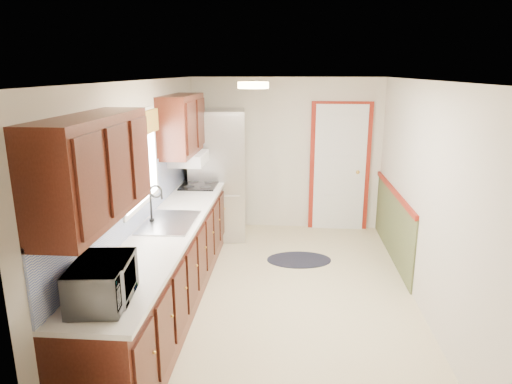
# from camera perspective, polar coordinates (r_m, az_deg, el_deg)

# --- Properties ---
(room_shell) EXTENTS (3.20, 5.20, 2.52)m
(room_shell) POSITION_cam_1_polar(r_m,az_deg,el_deg) (4.86, 3.39, -0.55)
(room_shell) COLOR beige
(room_shell) RESTS_ON ground
(kitchen_run) EXTENTS (0.63, 4.00, 2.20)m
(kitchen_run) POSITION_cam_1_polar(r_m,az_deg,el_deg) (4.88, -11.47, -5.57)
(kitchen_run) COLOR #3C150D
(kitchen_run) RESTS_ON ground
(back_wall_trim) EXTENTS (1.12, 2.30, 2.08)m
(back_wall_trim) POSITION_cam_1_polar(r_m,az_deg,el_deg) (7.14, 11.71, 1.63)
(back_wall_trim) COLOR maroon
(back_wall_trim) RESTS_ON ground
(ceiling_fixture) EXTENTS (0.30, 0.30, 0.06)m
(ceiling_fixture) POSITION_cam_1_polar(r_m,az_deg,el_deg) (4.50, -0.35, 13.21)
(ceiling_fixture) COLOR #FFD88C
(ceiling_fixture) RESTS_ON room_shell
(microwave) EXTENTS (0.36, 0.58, 0.37)m
(microwave) POSITION_cam_1_polar(r_m,az_deg,el_deg) (3.34, -18.72, -10.16)
(microwave) COLOR white
(microwave) RESTS_ON kitchen_run
(refrigerator) EXTENTS (0.89, 0.85, 1.94)m
(refrigerator) POSITION_cam_1_polar(r_m,az_deg,el_deg) (6.94, -4.77, 2.20)
(refrigerator) COLOR #B7B7BC
(refrigerator) RESTS_ON ground
(rug) EXTENTS (0.91, 0.63, 0.01)m
(rug) POSITION_cam_1_polar(r_m,az_deg,el_deg) (6.29, 5.40, -8.43)
(rug) COLOR black
(rug) RESTS_ON ground
(cooktop) EXTENTS (0.49, 0.58, 0.02)m
(cooktop) POSITION_cam_1_polar(r_m,az_deg,el_deg) (6.40, -7.10, 0.87)
(cooktop) COLOR black
(cooktop) RESTS_ON kitchen_run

